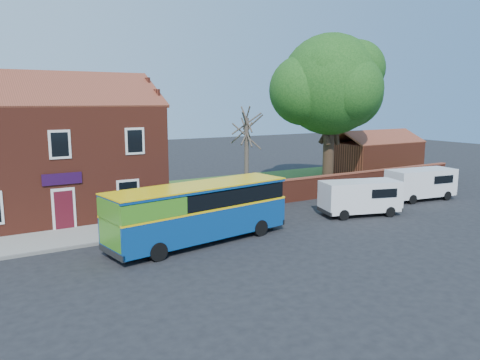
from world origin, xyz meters
TOP-DOWN VIEW (x-y plane):
  - ground at (0.00, 0.00)m, footprint 120.00×120.00m
  - pavement at (-7.00, 5.75)m, footprint 18.00×3.50m
  - kerb at (-7.00, 4.00)m, footprint 18.00×0.15m
  - grass_strip at (13.00, 13.00)m, footprint 26.00×12.00m
  - shop_building at (-7.02, 11.50)m, footprint 12.30×8.13m
  - boundary_wall at (13.00, 7.00)m, footprint 22.00×0.38m
  - outbuilding at (22.00, 13.00)m, footprint 8.20×5.06m
  - bus at (-2.03, 1.85)m, footprint 9.59×3.77m
  - van_near at (8.99, 1.87)m, footprint 5.07×3.13m
  - van_far at (15.91, 2.96)m, footprint 5.08×2.58m
  - large_tree at (13.54, 10.05)m, footprint 9.77×7.73m
  - bare_tree at (6.31, 10.58)m, footprint 2.30×2.74m

SIDE VIEW (x-z plane):
  - ground at x=0.00m, z-range 0.00..0.00m
  - grass_strip at x=13.00m, z-range 0.00..0.04m
  - pavement at x=-7.00m, z-range 0.00..0.12m
  - kerb at x=-7.00m, z-range 0.00..0.14m
  - boundary_wall at x=13.00m, z-range 0.01..1.61m
  - van_near at x=8.99m, z-range 0.12..2.20m
  - van_far at x=15.91m, z-range 0.13..2.26m
  - outbuilding at x=22.00m, z-range -0.48..3.69m
  - bus at x=-2.03m, z-range 0.20..3.05m
  - bare_tree at x=6.31m, z-range 0.08..6.21m
  - shop_building at x=-7.02m, z-range -1.84..8.66m
  - large_tree at x=13.54m, z-range 1.84..13.76m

